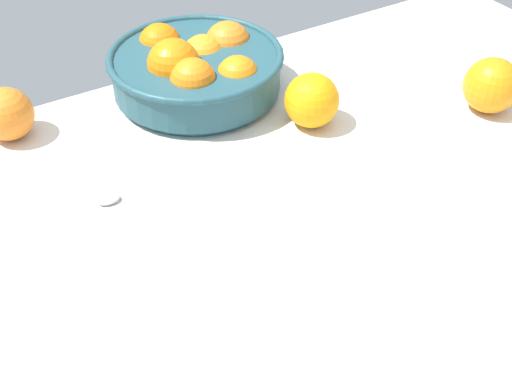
# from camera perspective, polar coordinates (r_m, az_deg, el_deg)

# --- Properties ---
(ground_plane) EXTENTS (1.49, 0.87, 0.03)m
(ground_plane) POSITION_cam_1_polar(r_m,az_deg,el_deg) (0.84, 2.44, -3.44)
(ground_plane) COLOR silver
(fruit_bowl) EXTENTS (0.28, 0.28, 0.11)m
(fruit_bowl) POSITION_cam_1_polar(r_m,az_deg,el_deg) (1.06, -5.38, 10.90)
(fruit_bowl) COLOR #234C56
(fruit_bowl) RESTS_ON ground_plane
(loose_orange_0) EXTENTS (0.09, 0.09, 0.09)m
(loose_orange_0) POSITION_cam_1_polar(r_m,az_deg,el_deg) (1.08, 20.18, 8.88)
(loose_orange_0) COLOR orange
(loose_orange_0) RESTS_ON ground_plane
(loose_orange_1) EXTENTS (0.08, 0.08, 0.08)m
(loose_orange_1) POSITION_cam_1_polar(r_m,az_deg,el_deg) (0.99, 4.97, 8.11)
(loose_orange_1) COLOR orange
(loose_orange_1) RESTS_ON ground_plane
(loose_orange_2) EXTENTS (0.08, 0.08, 0.08)m
(loose_orange_2) POSITION_cam_1_polar(r_m,az_deg,el_deg) (1.02, -21.27, 6.47)
(loose_orange_2) COLOR orange
(loose_orange_2) RESTS_ON ground_plane
(spoon) EXTENTS (0.15, 0.03, 0.01)m
(spoon) POSITION_cam_1_polar(r_m,az_deg,el_deg) (0.88, -10.97, -0.09)
(spoon) COLOR silver
(spoon) RESTS_ON ground_plane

